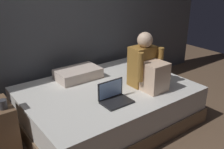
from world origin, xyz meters
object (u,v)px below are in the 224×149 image
person_sitting (147,67)px  pillow (78,74)px  bed (107,105)px  mug (3,104)px  laptop (114,97)px

person_sitting → pillow: size_ratio=1.17×
bed → pillow: bearing=106.3°
pillow → mug: size_ratio=6.22×
person_sitting → pillow: person_sitting is taller
bed → laptop: bearing=-113.0°
bed → laptop: (-0.14, -0.33, 0.29)m
person_sitting → laptop: size_ratio=2.05×
bed → pillow: size_ratio=3.57×
mug → pillow: bearing=21.8°
pillow → mug: bearing=-158.2°
pillow → mug: mug is taller
bed → mug: 1.23m
person_sitting → mug: person_sitting is taller
person_sitting → pillow: (-0.53, 0.72, -0.19)m
person_sitting → pillow: 0.91m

